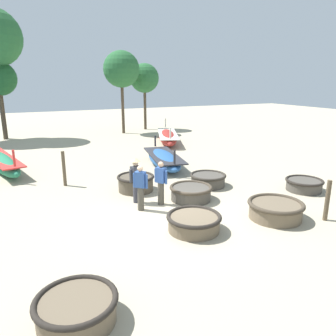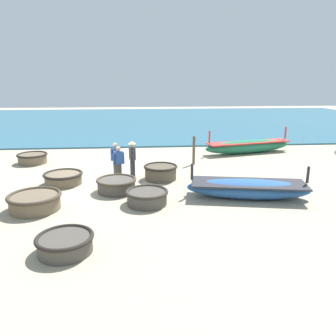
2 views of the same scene
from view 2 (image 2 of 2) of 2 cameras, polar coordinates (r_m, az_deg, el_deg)
ground_plane at (r=14.45m, az=-12.93°, el=-2.42°), size 80.00×80.00×0.00m
sea at (r=35.18m, az=-1.66°, el=8.24°), size 28.00×52.00×0.10m
coracle_weathered at (r=8.90m, az=-17.48°, el=-12.36°), size 1.47×1.47×0.47m
coracle_far_right at (r=18.63m, az=-22.54°, el=1.63°), size 1.55×1.55×0.52m
coracle_front_right at (r=12.99m, az=-8.97°, el=-2.86°), size 1.58×1.58×0.53m
coracle_beside_post at (r=11.59m, az=-3.68°, el=-5.00°), size 1.51×1.51×0.51m
coracle_nearest at (r=14.45m, az=-17.78°, el=-1.64°), size 1.63×1.63×0.50m
coracle_upturned at (r=14.41m, az=-1.30°, el=-0.66°), size 1.49×1.49×0.63m
coracle_tilted at (r=11.95m, az=-22.18°, el=-5.36°), size 1.78×1.78×0.56m
long_boat_blue_hull at (r=12.52m, az=13.75°, el=-3.46°), size 2.11×4.70×1.26m
long_boat_red_hull at (r=20.20m, az=13.80°, el=3.72°), size 2.21×5.67×1.47m
fisherman_hauling at (r=14.80m, az=-9.13°, el=1.55°), size 0.41×0.39×1.57m
fisherman_with_hat at (r=13.98m, az=-8.56°, el=0.77°), size 0.36×0.47×1.57m
fisherman_standing_left at (r=14.64m, az=-6.23°, el=1.99°), size 0.51×0.36×1.67m
mooring_post_mid_beach at (r=16.92m, az=4.51°, el=3.06°), size 0.14×0.14×1.48m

